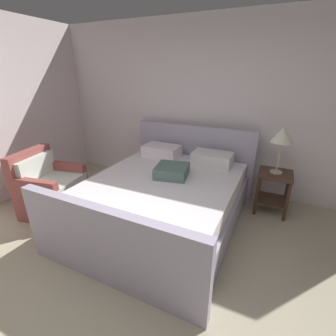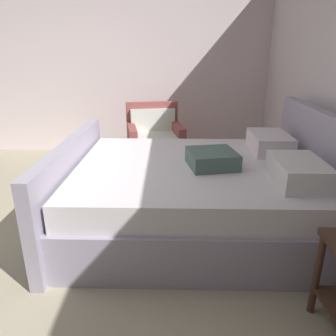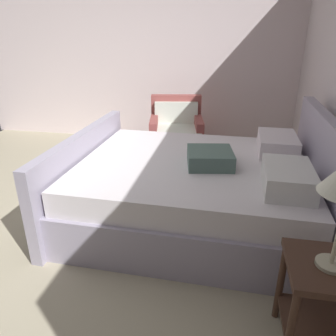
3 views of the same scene
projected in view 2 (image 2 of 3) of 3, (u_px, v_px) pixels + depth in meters
ground_plane at (48, 241)px, 2.88m from camera, size 5.55×5.23×0.02m
wall_side_left at (100, 67)px, 5.08m from camera, size 0.12×5.35×2.67m
bed at (197, 192)px, 3.03m from camera, size 2.00×2.38×1.09m
armchair at (155, 145)px, 4.48m from camera, size 0.84×0.84×0.90m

